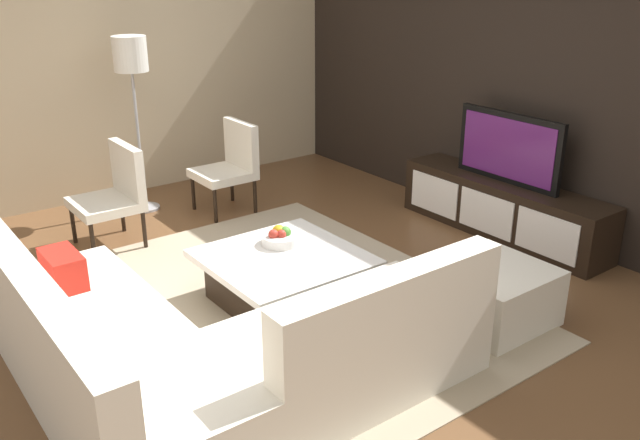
{
  "coord_description": "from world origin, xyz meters",
  "views": [
    {
      "loc": [
        3.54,
        -2.32,
        2.37
      ],
      "look_at": [
        -0.16,
        0.47,
        0.54
      ],
      "focal_mm": 37.97,
      "sensor_mm": 36.0,
      "label": 1
    }
  ],
  "objects_px": {
    "accent_chair_near": "(115,190)",
    "floor_lamp": "(131,66)",
    "accent_chair_far": "(231,162)",
    "television": "(509,148)",
    "ottoman": "(492,294)",
    "coffee_table": "(284,278)",
    "fruit_bowl": "(280,237)",
    "media_console": "(502,208)",
    "sectional_couch": "(202,349)"
  },
  "relations": [
    {
      "from": "television",
      "to": "floor_lamp",
      "type": "xyz_separation_m",
      "value": [
        -2.55,
        -2.3,
        0.6
      ]
    },
    {
      "from": "coffee_table",
      "to": "ottoman",
      "type": "relative_size",
      "value": 1.5
    },
    {
      "from": "sectional_couch",
      "to": "accent_chair_far",
      "type": "bearing_deg",
      "value": 146.76
    },
    {
      "from": "coffee_table",
      "to": "ottoman",
      "type": "bearing_deg",
      "value": 43.5
    },
    {
      "from": "fruit_bowl",
      "to": "accent_chair_far",
      "type": "distance_m",
      "value": 1.84
    },
    {
      "from": "media_console",
      "to": "accent_chair_far",
      "type": "distance_m",
      "value": 2.59
    },
    {
      "from": "television",
      "to": "coffee_table",
      "type": "relative_size",
      "value": 1.01
    },
    {
      "from": "television",
      "to": "sectional_couch",
      "type": "height_order",
      "value": "television"
    },
    {
      "from": "media_console",
      "to": "accent_chair_near",
      "type": "height_order",
      "value": "accent_chair_near"
    },
    {
      "from": "media_console",
      "to": "floor_lamp",
      "type": "bearing_deg",
      "value": -137.94
    },
    {
      "from": "coffee_table",
      "to": "sectional_couch",
      "type": "bearing_deg",
      "value": -57.92
    },
    {
      "from": "accent_chair_far",
      "to": "television",
      "type": "bearing_deg",
      "value": 41.12
    },
    {
      "from": "sectional_couch",
      "to": "media_console",
      "type": "bearing_deg",
      "value": 98.8
    },
    {
      "from": "media_console",
      "to": "ottoman",
      "type": "bearing_deg",
      "value": -53.26
    },
    {
      "from": "media_console",
      "to": "television",
      "type": "bearing_deg",
      "value": 90.0
    },
    {
      "from": "sectional_couch",
      "to": "ottoman",
      "type": "relative_size",
      "value": 3.36
    },
    {
      "from": "sectional_couch",
      "to": "floor_lamp",
      "type": "bearing_deg",
      "value": 162.61
    },
    {
      "from": "floor_lamp",
      "to": "accent_chair_far",
      "type": "bearing_deg",
      "value": 52.87
    },
    {
      "from": "sectional_couch",
      "to": "accent_chair_near",
      "type": "distance_m",
      "value": 2.44
    },
    {
      "from": "television",
      "to": "accent_chair_near",
      "type": "relative_size",
      "value": 1.22
    },
    {
      "from": "coffee_table",
      "to": "floor_lamp",
      "type": "bearing_deg",
      "value": -179.84
    },
    {
      "from": "accent_chair_far",
      "to": "accent_chair_near",
      "type": "bearing_deg",
      "value": -80.62
    },
    {
      "from": "accent_chair_near",
      "to": "floor_lamp",
      "type": "bearing_deg",
      "value": 147.77
    },
    {
      "from": "ottoman",
      "to": "television",
      "type": "bearing_deg",
      "value": 126.73
    },
    {
      "from": "coffee_table",
      "to": "fruit_bowl",
      "type": "relative_size",
      "value": 3.74
    },
    {
      "from": "accent_chair_near",
      "to": "television",
      "type": "bearing_deg",
      "value": 61.69
    },
    {
      "from": "television",
      "to": "floor_lamp",
      "type": "relative_size",
      "value": 0.63
    },
    {
      "from": "media_console",
      "to": "floor_lamp",
      "type": "height_order",
      "value": "floor_lamp"
    },
    {
      "from": "accent_chair_near",
      "to": "accent_chair_far",
      "type": "height_order",
      "value": "same"
    },
    {
      "from": "media_console",
      "to": "ottoman",
      "type": "height_order",
      "value": "media_console"
    },
    {
      "from": "accent_chair_far",
      "to": "sectional_couch",
      "type": "bearing_deg",
      "value": -30.53
    },
    {
      "from": "media_console",
      "to": "ottoman",
      "type": "distance_m",
      "value": 1.61
    },
    {
      "from": "sectional_couch",
      "to": "ottoman",
      "type": "distance_m",
      "value": 2.03
    },
    {
      "from": "media_console",
      "to": "sectional_couch",
      "type": "bearing_deg",
      "value": -81.2
    },
    {
      "from": "sectional_couch",
      "to": "ottoman",
      "type": "xyz_separation_m",
      "value": [
        0.46,
        1.97,
        -0.08
      ]
    },
    {
      "from": "television",
      "to": "accent_chair_far",
      "type": "height_order",
      "value": "television"
    },
    {
      "from": "ottoman",
      "to": "fruit_bowl",
      "type": "height_order",
      "value": "fruit_bowl"
    },
    {
      "from": "coffee_table",
      "to": "accent_chair_near",
      "type": "relative_size",
      "value": 1.2
    },
    {
      "from": "accent_chair_far",
      "to": "fruit_bowl",
      "type": "bearing_deg",
      "value": -16.07
    },
    {
      "from": "television",
      "to": "accent_chair_far",
      "type": "relative_size",
      "value": 1.22
    },
    {
      "from": "television",
      "to": "sectional_couch",
      "type": "xyz_separation_m",
      "value": [
        0.5,
        -3.26,
        -0.52
      ]
    },
    {
      "from": "sectional_couch",
      "to": "fruit_bowl",
      "type": "bearing_deg",
      "value": 126.46
    },
    {
      "from": "television",
      "to": "sectional_couch",
      "type": "distance_m",
      "value": 3.34
    },
    {
      "from": "accent_chair_near",
      "to": "ottoman",
      "type": "height_order",
      "value": "accent_chair_near"
    },
    {
      "from": "fruit_bowl",
      "to": "coffee_table",
      "type": "bearing_deg",
      "value": -28.77
    },
    {
      "from": "media_console",
      "to": "sectional_couch",
      "type": "xyz_separation_m",
      "value": [
        0.5,
        -3.26,
        0.03
      ]
    },
    {
      "from": "television",
      "to": "ottoman",
      "type": "xyz_separation_m",
      "value": [
        0.96,
        -1.29,
        -0.61
      ]
    },
    {
      "from": "media_console",
      "to": "television",
      "type": "distance_m",
      "value": 0.56
    },
    {
      "from": "sectional_couch",
      "to": "fruit_bowl",
      "type": "xyz_separation_m",
      "value": [
        -0.79,
        1.06,
        0.15
      ]
    },
    {
      "from": "television",
      "to": "ottoman",
      "type": "distance_m",
      "value": 1.72
    }
  ]
}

